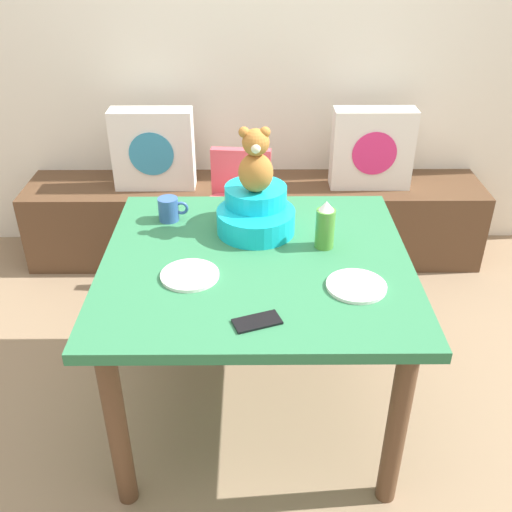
{
  "coord_description": "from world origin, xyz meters",
  "views": [
    {
      "loc": [
        -0.01,
        -1.77,
        1.82
      ],
      "look_at": [
        0.0,
        0.1,
        0.69
      ],
      "focal_mm": 40.82,
      "sensor_mm": 36.0,
      "label": 1
    }
  ],
  "objects_px": {
    "pillow_floral_left": "(153,149)",
    "teddy_bear": "(254,162)",
    "infant_seat_teal": "(255,212)",
    "cell_phone": "(257,322)",
    "ketchup_bottle": "(325,226)",
    "dinner_plate_far": "(190,275)",
    "coffee_mug": "(169,209)",
    "highchair": "(239,209)",
    "dinner_plate_near": "(356,286)",
    "pillow_floral_right": "(372,149)",
    "dining_table": "(256,283)"
  },
  "relations": [
    {
      "from": "highchair",
      "to": "infant_seat_teal",
      "type": "xyz_separation_m",
      "value": [
        0.08,
        -0.61,
        0.29
      ]
    },
    {
      "from": "dinner_plate_far",
      "to": "cell_phone",
      "type": "relative_size",
      "value": 1.39
    },
    {
      "from": "ketchup_bottle",
      "to": "dinner_plate_far",
      "type": "relative_size",
      "value": 0.92
    },
    {
      "from": "teddy_bear",
      "to": "cell_phone",
      "type": "relative_size",
      "value": 1.74
    },
    {
      "from": "infant_seat_teal",
      "to": "dinner_plate_far",
      "type": "bearing_deg",
      "value": -122.98
    },
    {
      "from": "cell_phone",
      "to": "ketchup_bottle",
      "type": "bearing_deg",
      "value": -48.87
    },
    {
      "from": "pillow_floral_left",
      "to": "infant_seat_teal",
      "type": "relative_size",
      "value": 1.33
    },
    {
      "from": "infant_seat_teal",
      "to": "cell_phone",
      "type": "height_order",
      "value": "infant_seat_teal"
    },
    {
      "from": "coffee_mug",
      "to": "pillow_floral_left",
      "type": "bearing_deg",
      "value": 102.51
    },
    {
      "from": "coffee_mug",
      "to": "ketchup_bottle",
      "type": "bearing_deg",
      "value": -20.03
    },
    {
      "from": "highchair",
      "to": "cell_phone",
      "type": "bearing_deg",
      "value": -86.08
    },
    {
      "from": "ketchup_bottle",
      "to": "cell_phone",
      "type": "bearing_deg",
      "value": -118.66
    },
    {
      "from": "pillow_floral_right",
      "to": "highchair",
      "type": "bearing_deg",
      "value": -150.16
    },
    {
      "from": "pillow_floral_left",
      "to": "dinner_plate_near",
      "type": "xyz_separation_m",
      "value": [
        0.88,
        -1.43,
        0.07
      ]
    },
    {
      "from": "cell_phone",
      "to": "infant_seat_teal",
      "type": "bearing_deg",
      "value": -19.68
    },
    {
      "from": "cell_phone",
      "to": "teddy_bear",
      "type": "bearing_deg",
      "value": -19.68
    },
    {
      "from": "pillow_floral_right",
      "to": "dining_table",
      "type": "xyz_separation_m",
      "value": [
        -0.64,
        -1.25,
        -0.05
      ]
    },
    {
      "from": "coffee_mug",
      "to": "dinner_plate_near",
      "type": "bearing_deg",
      "value": -35.88
    },
    {
      "from": "dining_table",
      "to": "cell_phone",
      "type": "bearing_deg",
      "value": -89.87
    },
    {
      "from": "infant_seat_teal",
      "to": "teddy_bear",
      "type": "xyz_separation_m",
      "value": [
        0.0,
        -0.0,
        0.21
      ]
    },
    {
      "from": "dinner_plate_near",
      "to": "teddy_bear",
      "type": "bearing_deg",
      "value": 129.16
    },
    {
      "from": "infant_seat_teal",
      "to": "dinner_plate_near",
      "type": "distance_m",
      "value": 0.53
    },
    {
      "from": "highchair",
      "to": "teddy_bear",
      "type": "bearing_deg",
      "value": -82.77
    },
    {
      "from": "dinner_plate_far",
      "to": "dining_table",
      "type": "bearing_deg",
      "value": 27.34
    },
    {
      "from": "pillow_floral_left",
      "to": "teddy_bear",
      "type": "bearing_deg",
      "value": -61.79
    },
    {
      "from": "coffee_mug",
      "to": "dinner_plate_far",
      "type": "height_order",
      "value": "coffee_mug"
    },
    {
      "from": "infant_seat_teal",
      "to": "coffee_mug",
      "type": "bearing_deg",
      "value": 167.33
    },
    {
      "from": "highchair",
      "to": "ketchup_bottle",
      "type": "relative_size",
      "value": 4.27
    },
    {
      "from": "dining_table",
      "to": "infant_seat_teal",
      "type": "bearing_deg",
      "value": 91.19
    },
    {
      "from": "infant_seat_teal",
      "to": "pillow_floral_right",
      "type": "bearing_deg",
      "value": 57.65
    },
    {
      "from": "pillow_floral_left",
      "to": "cell_phone",
      "type": "bearing_deg",
      "value": -71.11
    },
    {
      "from": "infant_seat_teal",
      "to": "teddy_bear",
      "type": "height_order",
      "value": "teddy_bear"
    },
    {
      "from": "teddy_bear",
      "to": "dinner_plate_far",
      "type": "height_order",
      "value": "teddy_bear"
    },
    {
      "from": "pillow_floral_right",
      "to": "highchair",
      "type": "xyz_separation_m",
      "value": [
        -0.72,
        -0.42,
        -0.16
      ]
    },
    {
      "from": "highchair",
      "to": "cell_phone",
      "type": "distance_m",
      "value": 1.23
    },
    {
      "from": "pillow_floral_left",
      "to": "pillow_floral_right",
      "type": "relative_size",
      "value": 1.0
    },
    {
      "from": "dinner_plate_far",
      "to": "ketchup_bottle",
      "type": "bearing_deg",
      "value": 22.85
    },
    {
      "from": "pillow_floral_left",
      "to": "highchair",
      "type": "bearing_deg",
      "value": -41.38
    },
    {
      "from": "dinner_plate_near",
      "to": "dinner_plate_far",
      "type": "relative_size",
      "value": 1.0
    },
    {
      "from": "dining_table",
      "to": "dinner_plate_near",
      "type": "height_order",
      "value": "dinner_plate_near"
    },
    {
      "from": "highchair",
      "to": "ketchup_bottle",
      "type": "distance_m",
      "value": 0.87
    },
    {
      "from": "dining_table",
      "to": "highchair",
      "type": "bearing_deg",
      "value": 95.61
    },
    {
      "from": "infant_seat_teal",
      "to": "dinner_plate_far",
      "type": "distance_m",
      "value": 0.41
    },
    {
      "from": "teddy_bear",
      "to": "coffee_mug",
      "type": "distance_m",
      "value": 0.42
    },
    {
      "from": "infant_seat_teal",
      "to": "dinner_plate_near",
      "type": "xyz_separation_m",
      "value": [
        0.33,
        -0.41,
        -0.07
      ]
    },
    {
      "from": "pillow_floral_left",
      "to": "highchair",
      "type": "xyz_separation_m",
      "value": [
        0.47,
        -0.42,
        -0.16
      ]
    },
    {
      "from": "pillow_floral_right",
      "to": "dinner_plate_near",
      "type": "relative_size",
      "value": 2.2
    },
    {
      "from": "pillow_floral_right",
      "to": "dinner_plate_far",
      "type": "distance_m",
      "value": 1.62
    },
    {
      "from": "pillow_floral_left",
      "to": "highchair",
      "type": "relative_size",
      "value": 0.56
    },
    {
      "from": "dining_table",
      "to": "ketchup_bottle",
      "type": "bearing_deg",
      "value": 18.51
    }
  ]
}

